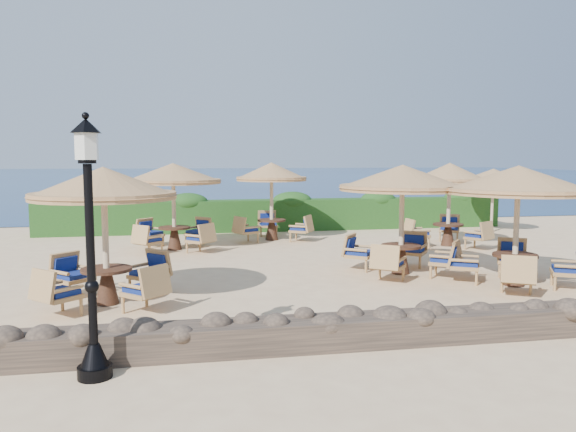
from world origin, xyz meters
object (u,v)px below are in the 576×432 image
Objects in this scene: cafe_set_2 at (517,200)px; cafe_set_3 at (173,189)px; lamp_post at (91,259)px; cafe_set_0 at (104,211)px; cafe_set_1 at (402,197)px; cafe_set_5 at (449,190)px; extra_parasol at (493,175)px; cafe_set_4 at (272,187)px.

cafe_set_3 is (-7.48, 6.32, -0.04)m from cafe_set_2.
cafe_set_0 is (-0.33, 3.77, 0.26)m from lamp_post.
cafe_set_0 is at bearing 179.97° from cafe_set_2.
cafe_set_1 and cafe_set_5 have the same top height.
lamp_post reaches higher than extra_parasol.
cafe_set_0 reaches higher than extra_parasol.
cafe_set_1 is at bearing 40.64° from lamp_post.
cafe_set_2 is at bearing -101.80° from cafe_set_5.
lamp_post reaches higher than cafe_set_0.
cafe_set_3 is 1.06× the size of cafe_set_4.
cafe_set_2 is 1.13× the size of cafe_set_4.
cafe_set_4 is (4.43, 7.79, -0.00)m from cafe_set_0.
lamp_post is 1.19× the size of cafe_set_4.
lamp_post is 1.08× the size of cafe_set_1.
cafe_set_0 is at bearing -100.60° from cafe_set_3.
cafe_set_5 is at bearing -139.04° from extra_parasol.
cafe_set_0 is 1.00× the size of cafe_set_4.
cafe_set_3 is 8.67m from cafe_set_5.
cafe_set_2 is 9.79m from cafe_set_3.
lamp_post is 3.80m from cafe_set_0.
lamp_post reaches higher than cafe_set_3.
cafe_set_1 is at bearing -133.66° from extra_parasol.
lamp_post is 10.13m from cafe_set_3.
cafe_set_0 and cafe_set_5 have the same top height.
lamp_post reaches higher than cafe_set_4.
cafe_set_2 is 5.65m from cafe_set_5.
cafe_set_1 is at bearing -40.23° from cafe_set_3.
cafe_set_1 is at bearing 14.05° from cafe_set_0.
cafe_set_4 and cafe_set_5 have the same top height.
cafe_set_0 and cafe_set_1 have the same top height.
cafe_set_5 is at bearing -5.22° from cafe_set_3.
cafe_set_2 is 8.86m from cafe_set_4.
cafe_set_3 is at bearing 139.81° from cafe_set_2.
cafe_set_4 is at bearing 157.17° from cafe_set_5.
cafe_set_0 is at bearing 94.93° from lamp_post.
extra_parasol is at bearing 40.96° from cafe_set_5.
cafe_set_3 is at bearing 174.78° from cafe_set_5.
cafe_set_4 reaches higher than extra_parasol.
cafe_set_4 is (3.25, 1.48, -0.05)m from cafe_set_3.
cafe_set_0 is 8.66m from cafe_set_2.
cafe_set_3 reaches higher than extra_parasol.
lamp_post is at bearing -85.07° from cafe_set_0.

